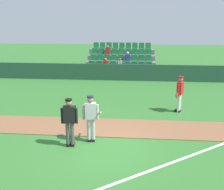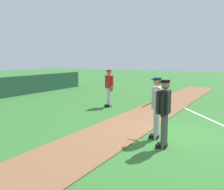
# 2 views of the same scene
# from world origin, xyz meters

# --- Properties ---
(ground_plane) EXTENTS (80.00, 80.00, 0.00)m
(ground_plane) POSITION_xyz_m (0.00, 0.00, 0.00)
(ground_plane) COLOR #33702D
(infield_dirt_path) EXTENTS (28.00, 1.96, 0.03)m
(infield_dirt_path) POSITION_xyz_m (0.00, 1.73, 0.01)
(infield_dirt_path) COLOR brown
(infield_dirt_path) RESTS_ON ground
(foul_line_chalk) EXTENTS (9.65, 7.30, 0.01)m
(foul_line_chalk) POSITION_xyz_m (3.00, -0.50, 0.01)
(foul_line_chalk) COLOR white
(foul_line_chalk) RESTS_ON ground
(dugout_fence) EXTENTS (20.00, 0.16, 1.20)m
(dugout_fence) POSITION_xyz_m (0.00, 10.76, 0.60)
(dugout_fence) COLOR #234C38
(dugout_fence) RESTS_ON ground
(stadium_bleachers) EXTENTS (5.55, 3.80, 2.45)m
(stadium_bleachers) POSITION_xyz_m (-0.00, 13.06, 0.73)
(stadium_bleachers) COLOR slate
(stadium_bleachers) RESTS_ON ground
(batter_grey_jersey) EXTENTS (0.73, 0.74, 1.76)m
(batter_grey_jersey) POSITION_xyz_m (-0.37, 0.36, 0.97)
(batter_grey_jersey) COLOR #B2B2B2
(batter_grey_jersey) RESTS_ON ground
(umpire_home_plate) EXTENTS (0.59, 0.32, 1.76)m
(umpire_home_plate) POSITION_xyz_m (-1.05, -0.07, 1.00)
(umpire_home_plate) COLOR #4C4C4C
(umpire_home_plate) RESTS_ON ground
(runner_red_jersey) EXTENTS (0.46, 0.60, 1.76)m
(runner_red_jersey) POSITION_xyz_m (3.33, 4.01, 0.96)
(runner_red_jersey) COLOR silver
(runner_red_jersey) RESTS_ON ground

